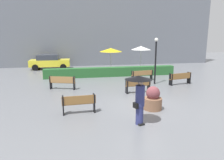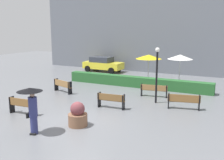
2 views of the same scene
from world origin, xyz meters
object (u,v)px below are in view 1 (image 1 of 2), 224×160
bench_far_right (180,78)px  lamp_post (156,56)px  bench_far_left (62,82)px  planter_pot (153,99)px  bench_back_row (142,74)px  parked_car (49,62)px  pedestrian_with_umbrella (139,92)px  patio_umbrella_white (141,48)px  patio_umbrella_yellow (111,50)px  bench_near_left (79,103)px  bench_mid_center (138,85)px

bench_far_right → lamp_post: (-1.81, 0.57, 1.63)m
bench_far_left → planter_pot: size_ratio=1.50×
planter_pot → lamp_post: 6.07m
bench_back_row → parked_car: size_ratio=0.43×
pedestrian_with_umbrella → parked_car: size_ratio=0.49×
patio_umbrella_white → bench_back_row: bearing=-105.8°
lamp_post → patio_umbrella_yellow: bearing=112.6°
patio_umbrella_white → patio_umbrella_yellow: bearing=162.9°
bench_near_left → bench_far_left: bench_far_left is taller
patio_umbrella_white → planter_pot: bearing=-104.9°
bench_mid_center → bench_back_row: 3.89m
lamp_post → patio_umbrella_white: (0.43, 4.80, 0.27)m
parked_car → bench_far_left: bearing=-80.1°
bench_near_left → bench_far_left: 5.00m
lamp_post → bench_near_left: bearing=-138.3°
patio_umbrella_yellow → patio_umbrella_white: bearing=-17.1°
lamp_post → planter_pot: bearing=-112.8°
bench_far_right → parked_car: size_ratio=0.43×
bench_back_row → bench_far_right: (2.35, -1.92, 0.02)m
parked_car → bench_far_right: bearing=-42.8°
bench_far_right → lamp_post: lamp_post is taller
bench_far_right → pedestrian_with_umbrella: size_ratio=0.88×
pedestrian_with_umbrella → planter_pot: pedestrian_with_umbrella is taller
bench_back_row → planter_pot: (-1.73, -6.74, 0.01)m
bench_back_row → bench_far_right: bearing=-39.2°
bench_back_row → planter_pot: 6.95m
bench_near_left → lamp_post: 8.11m
bench_back_row → parked_car: bearing=136.2°
bench_far_right → patio_umbrella_white: size_ratio=0.71×
bench_far_left → bench_mid_center: size_ratio=1.07×
bench_mid_center → bench_far_left: bearing=159.0°
bench_far_left → parked_car: 9.52m
bench_far_left → planter_pot: planter_pot is taller
lamp_post → parked_car: (-8.51, 9.00, -1.34)m
bench_mid_center → bench_far_right: bearing=23.4°
planter_pot → patio_umbrella_white: (2.70, 10.18, 1.91)m
planter_pot → bench_far_right: bearing=49.7°
bench_near_left → parked_car: size_ratio=0.38×
bench_near_left → bench_far_left: size_ratio=0.90×
bench_far_left → bench_far_right: size_ratio=0.97×
bench_near_left → parked_car: parked_car is taller
bench_far_left → bench_far_right: (8.69, -0.19, -0.02)m
lamp_post → bench_back_row: bearing=111.7°
pedestrian_with_umbrella → planter_pot: 2.28m
pedestrian_with_umbrella → patio_umbrella_yellow: patio_umbrella_yellow is taller
bench_far_right → patio_umbrella_yellow: bearing=123.8°
bench_near_left → parked_car: 14.51m
pedestrian_with_umbrella → planter_pot: size_ratio=1.76×
bench_far_left → bench_mid_center: (4.83, -1.86, -0.02)m
bench_far_right → planter_pot: (-4.08, -4.82, -0.01)m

